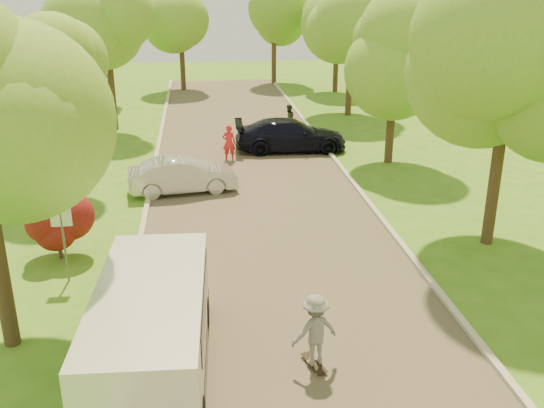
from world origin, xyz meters
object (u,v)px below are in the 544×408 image
person_striped (229,143)px  dark_sedan (290,135)px  silver_sedan (183,175)px  longboard (314,363)px  skateboarder (315,330)px  minivan (152,330)px  person_olive (289,119)px  street_sign (62,228)px

person_striped → dark_sedan: bearing=-147.9°
silver_sedan → dark_sedan: bearing=-50.8°
dark_sedan → person_striped: size_ratio=3.23×
dark_sedan → longboard: 17.31m
dark_sedan → skateboarder: size_ratio=3.29×
minivan → person_striped: size_ratio=3.44×
skateboarder → person_olive: bearing=-114.6°
skateboarder → person_olive: skateboarder is taller
dark_sedan → person_olive: 3.46m
person_striped → minivan: bearing=90.5°
longboard → skateboarder: bearing=180.0°
dark_sedan → person_olive: (0.43, 3.43, 0.01)m
minivan → person_olive: size_ratio=3.64×
dark_sedan → longboard: (-2.13, -17.17, -0.68)m
minivan → longboard: minivan is taller
street_sign → dark_sedan: street_sign is taller
minivan → longboard: (3.37, -0.15, -1.00)m
skateboarder → person_striped: skateboarder is taller
dark_sedan → minivan: bearing=164.4°
person_striped → person_olive: size_ratio=1.06×
minivan → person_olive: 21.29m
dark_sedan → street_sign: bearing=149.3°
minivan → longboard: 3.52m
dark_sedan → person_striped: (-3.01, -1.25, 0.05)m
silver_sedan → longboard: size_ratio=4.84×
minivan → dark_sedan: (5.50, 17.02, -0.32)m
street_sign → minivan: size_ratio=0.39×
longboard → minivan: bearing=-20.1°
minivan → silver_sedan: size_ratio=1.36×
person_olive → skateboarder: bearing=54.3°
dark_sedan → person_striped: bearing=114.9°
street_sign → skateboarder: size_ratio=1.35×
silver_sedan → minivan: bearing=170.0°
skateboarder → dark_sedan: bearing=-114.6°
street_sign → silver_sedan: (3.05, 7.03, -0.88)m
silver_sedan → dark_sedan: 7.41m
person_olive → longboard: bearing=54.3°
skateboarder → longboard: bearing=180.0°
person_striped → person_olive: (3.44, 4.69, -0.05)m
skateboarder → person_striped: bearing=-104.4°
dark_sedan → longboard: size_ratio=6.19×
street_sign → silver_sedan: street_sign is taller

